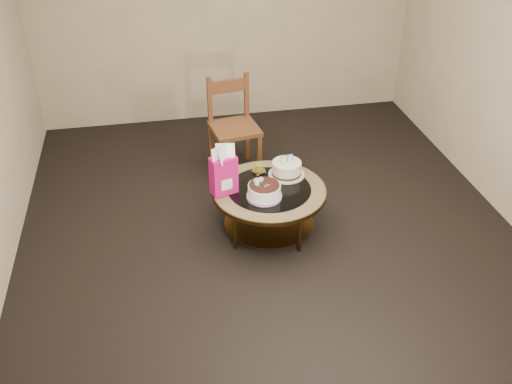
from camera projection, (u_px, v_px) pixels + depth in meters
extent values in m
plane|color=black|center=(269.00, 230.00, 5.28)|extent=(5.00, 5.00, 0.00)
cube|color=beige|center=(225.00, 13.00, 6.62)|extent=(4.50, 0.02, 2.60)
cube|color=beige|center=(391.00, 330.00, 2.52)|extent=(4.50, 0.02, 2.60)
cylinder|color=#553B18|center=(300.00, 195.00, 5.39)|extent=(0.04, 0.04, 0.42)
cylinder|color=#553B18|center=(241.00, 193.00, 5.42)|extent=(0.04, 0.04, 0.42)
cylinder|color=#553B18|center=(235.00, 229.00, 4.95)|extent=(0.04, 0.04, 0.42)
cylinder|color=#553B18|center=(300.00, 232.00, 4.92)|extent=(0.04, 0.04, 0.42)
cylinder|color=#553B18|center=(269.00, 221.00, 5.23)|extent=(0.82, 0.82, 0.02)
cylinder|color=#553B18|center=(269.00, 191.00, 5.05)|extent=(1.02, 1.02, 0.04)
cylinder|color=olive|center=(269.00, 190.00, 5.04)|extent=(1.00, 1.00, 0.01)
cylinder|color=black|center=(269.00, 189.00, 5.03)|extent=(0.74, 0.74, 0.01)
cylinder|color=#B699D9|center=(264.00, 196.00, 4.91)|extent=(0.31, 0.31, 0.02)
cylinder|color=white|center=(264.00, 191.00, 4.88)|extent=(0.28, 0.28, 0.12)
cylinder|color=black|center=(264.00, 185.00, 4.85)|extent=(0.26, 0.26, 0.01)
sphere|color=#B699D9|center=(257.00, 181.00, 4.85)|extent=(0.06, 0.06, 0.06)
sphere|color=#B699D9|center=(261.00, 180.00, 4.88)|extent=(0.05, 0.05, 0.05)
sphere|color=#B699D9|center=(257.00, 184.00, 4.82)|extent=(0.04, 0.04, 0.04)
cone|color=#1B6727|center=(261.00, 183.00, 4.86)|extent=(0.04, 0.04, 0.03)
cone|color=#1B6727|center=(254.00, 184.00, 4.84)|extent=(0.04, 0.04, 0.03)
cone|color=#1B6727|center=(262.00, 180.00, 4.90)|extent=(0.04, 0.04, 0.03)
cone|color=#1B6727|center=(260.00, 187.00, 4.81)|extent=(0.04, 0.04, 0.03)
cylinder|color=silver|center=(286.00, 174.00, 5.22)|extent=(0.33, 0.33, 0.01)
cylinder|color=#472214|center=(286.00, 173.00, 5.21)|extent=(0.27, 0.27, 0.02)
cylinder|color=white|center=(287.00, 167.00, 5.18)|extent=(0.27, 0.27, 0.10)
cube|color=#56BB50|center=(284.00, 159.00, 5.12)|extent=(0.05, 0.02, 0.08)
cube|color=white|center=(284.00, 159.00, 5.12)|extent=(0.04, 0.02, 0.06)
cube|color=#3C8FCE|center=(290.00, 158.00, 5.14)|extent=(0.05, 0.02, 0.08)
cube|color=white|center=(290.00, 158.00, 5.14)|extent=(0.04, 0.02, 0.06)
cube|color=#E8158E|center=(224.00, 175.00, 4.89)|extent=(0.25, 0.18, 0.35)
cube|color=white|center=(224.00, 181.00, 4.92)|extent=(0.13, 0.15, 0.10)
cube|color=tan|center=(259.00, 172.00, 5.26)|extent=(0.13, 0.13, 0.01)
cylinder|color=gold|center=(259.00, 171.00, 5.26)|extent=(0.12, 0.12, 0.01)
cylinder|color=olive|center=(259.00, 167.00, 5.24)|extent=(0.06, 0.06, 0.06)
cylinder|color=black|center=(259.00, 164.00, 5.22)|extent=(0.00, 0.00, 0.01)
cube|color=brown|center=(235.00, 129.00, 5.91)|extent=(0.53, 0.53, 0.04)
cube|color=brown|center=(223.00, 162.00, 5.83)|extent=(0.05, 0.05, 0.50)
cube|color=brown|center=(259.00, 155.00, 5.95)|extent=(0.05, 0.05, 0.50)
cube|color=brown|center=(212.00, 144.00, 6.15)|extent=(0.05, 0.05, 0.50)
cube|color=brown|center=(247.00, 138.00, 6.26)|extent=(0.05, 0.05, 0.50)
cube|color=brown|center=(210.00, 101.00, 5.87)|extent=(0.05, 0.05, 0.51)
cube|color=brown|center=(247.00, 96.00, 5.98)|extent=(0.05, 0.05, 0.51)
cube|color=brown|center=(228.00, 86.00, 5.85)|extent=(0.40, 0.09, 0.13)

